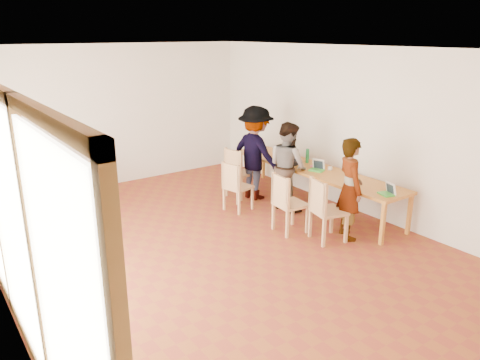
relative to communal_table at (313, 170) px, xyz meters
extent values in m
plane|color=maroon|center=(-2.50, -0.49, -0.70)|extent=(8.00, 8.00, 0.00)
cube|color=silver|center=(-2.50, 3.51, 0.80)|extent=(6.00, 0.10, 3.00)
cube|color=silver|center=(0.50, -0.49, 0.80)|extent=(0.10, 8.00, 3.00)
cube|color=white|center=(-2.50, -0.49, 2.32)|extent=(6.00, 8.00, 0.04)
cube|color=#C9812C|center=(0.00, 0.00, 0.02)|extent=(0.80, 4.00, 0.05)
cube|color=#C9812C|center=(-0.34, -1.94, -0.35)|extent=(0.06, 0.06, 0.70)
cube|color=#C9812C|center=(-0.34, 1.94, -0.35)|extent=(0.06, 0.06, 0.70)
cube|color=#C9812C|center=(0.34, -1.94, -0.35)|extent=(0.06, 0.06, 0.70)
cube|color=#C9812C|center=(0.34, 1.94, -0.35)|extent=(0.06, 0.06, 0.70)
cube|color=#C9812C|center=(-3.52, 2.54, 0.02)|extent=(0.90, 0.90, 0.05)
cube|color=#C9812C|center=(-3.91, 2.15, -0.35)|extent=(0.05, 0.05, 0.70)
cube|color=#C9812C|center=(-3.91, 2.93, -0.35)|extent=(0.05, 0.05, 0.70)
cube|color=#C9812C|center=(-3.13, 2.15, -0.35)|extent=(0.05, 0.05, 0.70)
cube|color=#C9812C|center=(-3.13, 2.93, -0.35)|extent=(0.05, 0.05, 0.70)
cube|color=tan|center=(-0.90, -1.31, -0.21)|extent=(0.58, 0.58, 0.05)
cube|color=tan|center=(-1.11, -1.27, 0.07)|extent=(0.15, 0.48, 0.51)
cube|color=tan|center=(-1.17, -0.70, -0.22)|extent=(0.52, 0.52, 0.04)
cube|color=tan|center=(-1.38, -0.68, 0.05)|extent=(0.09, 0.47, 0.49)
cube|color=tan|center=(-1.30, 0.62, -0.25)|extent=(0.53, 0.53, 0.04)
cube|color=tan|center=(-1.49, 0.58, 0.00)|extent=(0.14, 0.44, 0.46)
cube|color=tan|center=(-0.81, 1.24, -0.22)|extent=(0.56, 0.56, 0.05)
cube|color=tan|center=(-1.02, 1.19, 0.05)|extent=(0.14, 0.47, 0.50)
cube|color=tan|center=(-5.00, 0.74, -0.30)|extent=(0.47, 0.47, 0.04)
cube|color=tan|center=(-4.83, 0.70, -0.07)|extent=(0.12, 0.39, 0.41)
imported|color=gray|center=(-0.56, -1.42, 0.13)|extent=(0.62, 0.72, 1.67)
imported|color=gray|center=(-0.50, 0.15, 0.13)|extent=(0.71, 0.87, 1.66)
imported|color=gray|center=(-0.63, 0.97, 0.23)|extent=(0.87, 1.29, 1.86)
cube|color=green|center=(-0.13, -1.79, 0.06)|extent=(0.22, 0.27, 0.02)
cube|color=white|center=(-0.05, -1.81, 0.15)|extent=(0.12, 0.23, 0.20)
cube|color=green|center=(-0.09, -0.18, 0.06)|extent=(0.27, 0.31, 0.03)
cube|color=white|center=(0.00, -0.15, 0.15)|extent=(0.16, 0.24, 0.21)
cube|color=green|center=(-0.03, 0.59, 0.06)|extent=(0.28, 0.33, 0.03)
cube|color=white|center=(0.06, 0.56, 0.16)|extent=(0.17, 0.26, 0.23)
imported|color=gold|center=(0.26, 0.89, 0.09)|extent=(0.15, 0.15, 0.09)
cylinder|color=#1F7E3C|center=(0.17, 0.34, 0.19)|extent=(0.07, 0.07, 0.28)
cylinder|color=silver|center=(-0.19, 0.90, 0.09)|extent=(0.07, 0.07, 0.09)
cylinder|color=white|center=(0.17, -0.28, 0.08)|extent=(0.08, 0.08, 0.06)
cube|color=#F75290|center=(0.06, 0.07, 0.05)|extent=(0.05, 0.10, 0.01)
cube|color=black|center=(-0.15, 0.42, 0.09)|extent=(0.16, 0.26, 0.09)
camera|label=1|loc=(-6.08, -6.14, 2.52)|focal=35.00mm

